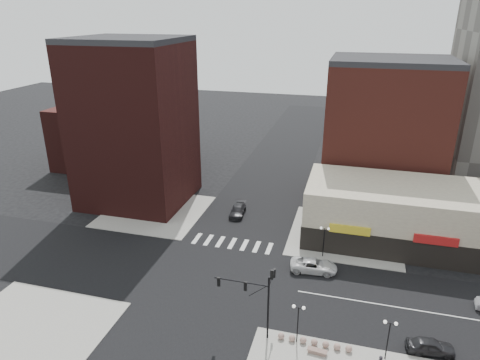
% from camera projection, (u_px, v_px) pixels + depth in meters
% --- Properties ---
extents(ground, '(240.00, 240.00, 0.00)m').
position_uv_depth(ground, '(214.00, 278.00, 50.44)').
color(ground, black).
rests_on(ground, ground).
extents(road_ew, '(200.00, 14.00, 0.02)m').
position_uv_depth(road_ew, '(214.00, 277.00, 50.43)').
color(road_ew, black).
rests_on(road_ew, ground).
extents(road_ns, '(14.00, 200.00, 0.02)m').
position_uv_depth(road_ns, '(214.00, 277.00, 50.43)').
color(road_ns, black).
rests_on(road_ns, ground).
extents(sidewalk_nw, '(15.00, 15.00, 0.12)m').
position_uv_depth(sidewalk_nw, '(155.00, 211.00, 66.97)').
color(sidewalk_nw, gray).
rests_on(sidewalk_nw, ground).
extents(sidewalk_ne, '(15.00, 15.00, 0.12)m').
position_uv_depth(sidewalk_ne, '(345.00, 235.00, 59.85)').
color(sidewalk_ne, gray).
rests_on(sidewalk_ne, ground).
extents(sidewalk_sw, '(15.00, 15.00, 0.12)m').
position_uv_depth(sidewalk_sw, '(22.00, 339.00, 40.98)').
color(sidewalk_sw, gray).
rests_on(sidewalk_sw, ground).
extents(building_nw, '(16.00, 15.00, 25.00)m').
position_uv_depth(building_nw, '(135.00, 126.00, 67.06)').
color(building_nw, '#351311').
rests_on(building_nw, ground).
extents(building_nw_low, '(20.00, 18.00, 12.00)m').
position_uv_depth(building_nw_low, '(117.00, 134.00, 86.54)').
color(building_nw_low, '#351311').
rests_on(building_nw_low, ground).
extents(building_ne_midrise, '(18.00, 15.00, 22.00)m').
position_uv_depth(building_ne_midrise, '(384.00, 134.00, 68.15)').
color(building_ne_midrise, maroon).
rests_on(building_ne_midrise, ground).
extents(building_ne_row, '(24.20, 12.20, 8.00)m').
position_uv_depth(building_ne_row, '(397.00, 218.00, 57.51)').
color(building_ne_row, beige).
rests_on(building_ne_row, ground).
extents(traffic_signal, '(5.59, 3.09, 7.77)m').
position_uv_depth(traffic_signal, '(259.00, 292.00, 39.81)').
color(traffic_signal, black).
rests_on(traffic_signal, ground).
extents(street_lamp_se_a, '(1.22, 0.32, 4.16)m').
position_uv_depth(street_lamp_se_a, '(298.00, 314.00, 39.35)').
color(street_lamp_se_a, black).
rests_on(street_lamp_se_a, sidewalk_se).
extents(street_lamp_se_b, '(1.22, 0.32, 4.16)m').
position_uv_depth(street_lamp_se_b, '(389.00, 330.00, 37.39)').
color(street_lamp_se_b, black).
rests_on(street_lamp_se_b, sidewalk_se).
extents(street_lamp_ne, '(1.22, 0.32, 4.16)m').
position_uv_depth(street_lamp_ne, '(324.00, 234.00, 53.45)').
color(street_lamp_ne, black).
rests_on(street_lamp_ne, sidewalk_ne).
extents(bollard_row, '(6.93, 0.63, 0.63)m').
position_uv_depth(bollard_row, '(314.00, 342.00, 40.00)').
color(bollard_row, '#8A685F').
rests_on(bollard_row, sidewalk_se).
extents(white_suv, '(5.81, 3.08, 1.56)m').
position_uv_depth(white_suv, '(314.00, 265.00, 51.43)').
color(white_suv, silver).
rests_on(white_suv, ground).
extents(dark_sedan_east, '(4.45, 2.23, 1.46)m').
position_uv_depth(dark_sedan_east, '(430.00, 346.00, 39.15)').
color(dark_sedan_east, black).
rests_on(dark_sedan_east, ground).
extents(dark_sedan_north, '(2.41, 5.16, 1.46)m').
position_uv_depth(dark_sedan_north, '(238.00, 210.00, 65.66)').
color(dark_sedan_north, black).
rests_on(dark_sedan_north, ground).
extents(stone_bench, '(1.84, 0.72, 0.42)m').
position_uv_depth(stone_bench, '(317.00, 351.00, 39.05)').
color(stone_bench, '#84675B').
rests_on(stone_bench, sidewalk_se).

